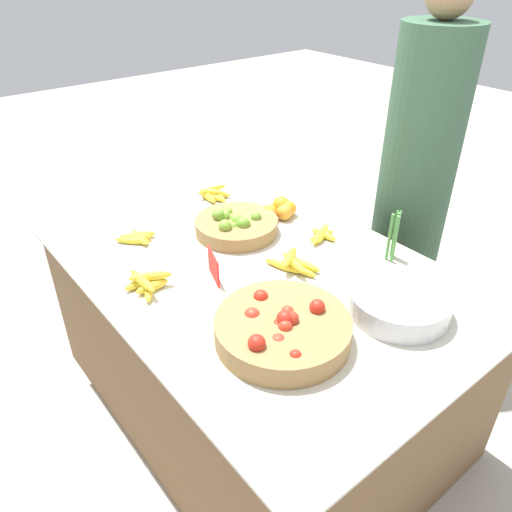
{
  "coord_description": "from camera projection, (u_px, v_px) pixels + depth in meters",
  "views": [
    {
      "loc": [
        1.18,
        -0.95,
        1.71
      ],
      "look_at": [
        0.0,
        0.0,
        0.76
      ],
      "focal_mm": 35.0,
      "sensor_mm": 36.0,
      "label": 1
    }
  ],
  "objects": [
    {
      "name": "banana_bunch_front_center",
      "position": [
        294.0,
        263.0,
        1.79
      ],
      "size": [
        0.2,
        0.14,
        0.06
      ],
      "color": "yellow",
      "rests_on": "market_table"
    },
    {
      "name": "banana_bunch_front_left",
      "position": [
        147.0,
        283.0,
        1.69
      ],
      "size": [
        0.17,
        0.16,
        0.06
      ],
      "color": "yellow",
      "rests_on": "market_table"
    },
    {
      "name": "metal_bowl",
      "position": [
        399.0,
        302.0,
        1.58
      ],
      "size": [
        0.32,
        0.32,
        0.08
      ],
      "color": "silver",
      "rests_on": "market_table"
    },
    {
      "name": "banana_bunch_back_center",
      "position": [
        137.0,
        237.0,
        1.97
      ],
      "size": [
        0.13,
        0.16,
        0.03
      ],
      "color": "yellow",
      "rests_on": "market_table"
    },
    {
      "name": "orange_pile",
      "position": [
        281.0,
        209.0,
        2.14
      ],
      "size": [
        0.13,
        0.16,
        0.08
      ],
      "color": "orange",
      "rests_on": "market_table"
    },
    {
      "name": "market_table",
      "position": [
        256.0,
        340.0,
        2.01
      ],
      "size": [
        1.61,
        1.09,
        0.71
      ],
      "color": "brown",
      "rests_on": "ground_plane"
    },
    {
      "name": "veg_bundle",
      "position": [
        394.0,
        236.0,
        1.82
      ],
      "size": [
        0.04,
        0.05,
        0.19
      ],
      "color": "#4C8E42",
      "rests_on": "market_table"
    },
    {
      "name": "ground_plane",
      "position": [
        256.0,
        401.0,
        2.2
      ],
      "size": [
        12.0,
        12.0,
        0.0
      ],
      "primitive_type": "plane",
      "color": "#ADA599"
    },
    {
      "name": "tomato_basket",
      "position": [
        283.0,
        329.0,
        1.47
      ],
      "size": [
        0.41,
        0.41,
        0.11
      ],
      "color": "olive",
      "rests_on": "market_table"
    },
    {
      "name": "banana_bunch_middle_left",
      "position": [
        213.0,
        194.0,
        2.3
      ],
      "size": [
        0.18,
        0.15,
        0.05
      ],
      "color": "yellow",
      "rests_on": "market_table"
    },
    {
      "name": "lime_bowl",
      "position": [
        236.0,
        225.0,
        2.02
      ],
      "size": [
        0.33,
        0.33,
        0.1
      ],
      "color": "olive",
      "rests_on": "market_table"
    },
    {
      "name": "vendor_person",
      "position": [
        413.0,
        194.0,
        2.21
      ],
      "size": [
        0.32,
        0.32,
        1.64
      ],
      "color": "#385B42",
      "rests_on": "ground_plane"
    },
    {
      "name": "price_sign",
      "position": [
        213.0,
        266.0,
        1.74
      ],
      "size": [
        0.12,
        0.05,
        0.1
      ],
      "rotation": [
        0.0,
        0.0,
        -0.34
      ],
      "color": "red",
      "rests_on": "market_table"
    },
    {
      "name": "banana_bunch_middle_right",
      "position": [
        322.0,
        235.0,
        1.99
      ],
      "size": [
        0.12,
        0.17,
        0.04
      ],
      "color": "yellow",
      "rests_on": "market_table"
    }
  ]
}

